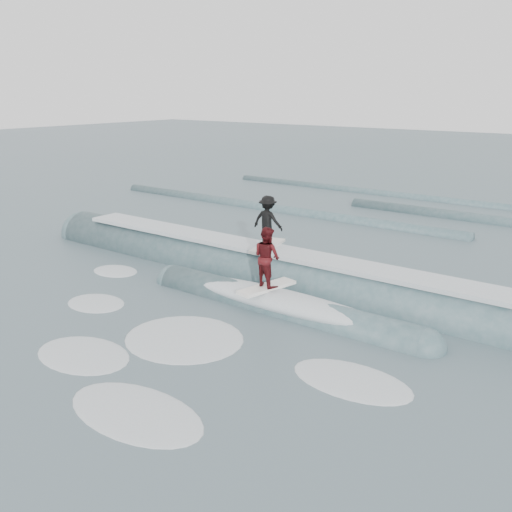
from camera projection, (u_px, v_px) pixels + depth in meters
The scene contains 6 objects.
ground at pixel (188, 318), 16.63m from camera, with size 160.00×160.00×0.00m, color #415B5E.
breaking_wave at pixel (274, 283), 19.48m from camera, with size 23.09×3.84×2.13m.
surfer_black at pixel (268, 223), 19.52m from camera, with size 1.15×2.07×1.82m.
surfer_red at pixel (267, 259), 17.09m from camera, with size 1.03×2.07×1.94m.
whitewater at pixel (162, 345), 14.87m from camera, with size 12.77×7.55×0.10m.
far_swells at pixel (413, 214), 30.33m from camera, with size 36.15×8.65×0.80m.
Camera 1 is at (10.84, -11.19, 6.43)m, focal length 40.00 mm.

